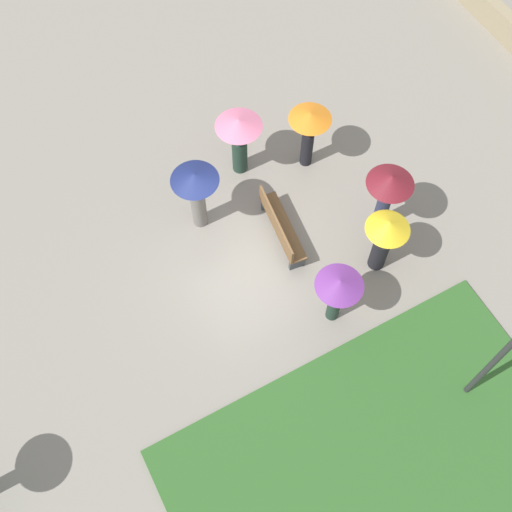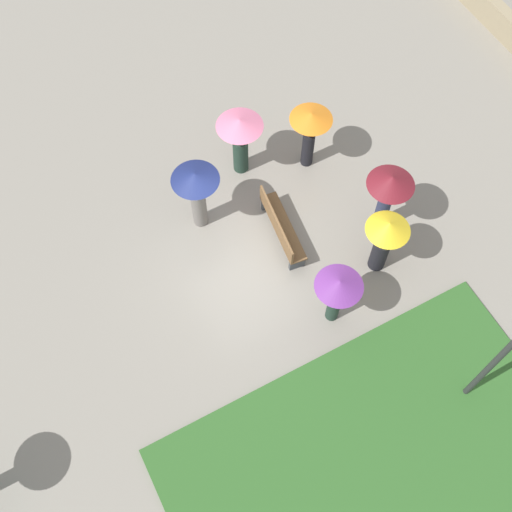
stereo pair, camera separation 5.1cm
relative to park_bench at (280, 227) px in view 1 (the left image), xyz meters
name	(u,v)px [view 1 (the left image)]	position (x,y,z in m)	size (l,w,h in m)	color
ground_plane	(245,252)	(0.02, 0.93, -0.48)	(90.00, 90.00, 0.00)	gray
park_bench	(280,227)	(0.00, 0.00, 0.00)	(2.02, 0.66, 0.90)	brown
lamp_post	(505,351)	(-5.19, -1.65, 1.98)	(0.32, 0.32, 3.74)	#2D2D30
crowd_person_orange	(309,127)	(1.64, -1.69, 0.88)	(1.04, 1.04, 1.85)	black
crowd_person_pink	(239,135)	(2.27, -0.12, 0.83)	(1.14, 1.14, 1.85)	#1E3328
crowd_person_maroon	(388,189)	(-0.82, -2.27, 1.03)	(1.08, 1.08, 2.00)	#282D47
crowd_person_yellow	(385,236)	(-1.70, -1.65, 0.78)	(0.98, 0.98, 1.84)	black
crowd_person_navy	(196,189)	(1.30, 1.47, 0.92)	(1.10, 1.10, 1.95)	slate
crowd_person_purple	(338,290)	(-2.34, -0.05, 0.85)	(1.03, 1.03, 1.74)	#1E3328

